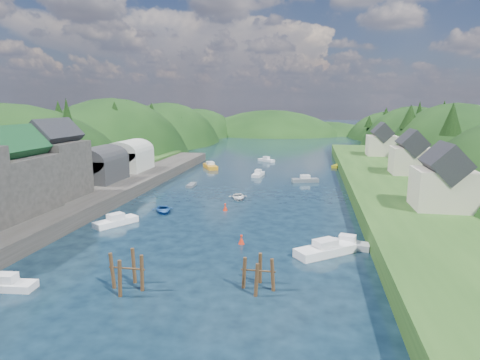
% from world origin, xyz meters
% --- Properties ---
extents(ground, '(600.00, 600.00, 0.00)m').
position_xyz_m(ground, '(0.00, 50.00, 0.00)').
color(ground, black).
rests_on(ground, ground).
extents(hillside_left, '(44.00, 245.56, 52.00)m').
position_xyz_m(hillside_left, '(-45.00, 75.00, -8.03)').
color(hillside_left, black).
rests_on(hillside_left, ground).
extents(hillside_right, '(36.00, 245.56, 48.00)m').
position_xyz_m(hillside_right, '(45.00, 75.00, -7.41)').
color(hillside_right, black).
rests_on(hillside_right, ground).
extents(far_hills, '(103.00, 68.00, 44.00)m').
position_xyz_m(far_hills, '(1.22, 174.01, -10.80)').
color(far_hills, black).
rests_on(far_hills, ground).
extents(hill_trees, '(92.37, 151.57, 11.30)m').
position_xyz_m(hill_trees, '(0.80, 63.43, 11.05)').
color(hill_trees, black).
rests_on(hill_trees, ground).
extents(quay_left, '(12.00, 110.00, 2.00)m').
position_xyz_m(quay_left, '(-24.00, 20.00, 1.00)').
color(quay_left, '#2D2B28').
rests_on(quay_left, ground).
extents(terrace_left_grass, '(12.00, 110.00, 2.50)m').
position_xyz_m(terrace_left_grass, '(-31.00, 20.00, 1.25)').
color(terrace_left_grass, '#234719').
rests_on(terrace_left_grass, ground).
extents(boat_sheds, '(7.00, 21.00, 7.50)m').
position_xyz_m(boat_sheds, '(-26.00, 39.00, 5.27)').
color(boat_sheds, '#2D2D30').
rests_on(boat_sheds, quay_left).
extents(terrace_right, '(16.00, 120.00, 2.40)m').
position_xyz_m(terrace_right, '(25.00, 40.00, 1.20)').
color(terrace_right, '#234719').
rests_on(terrace_right, ground).
extents(right_bank_cottages, '(9.00, 59.24, 8.41)m').
position_xyz_m(right_bank_cottages, '(28.00, 48.33, 5.84)').
color(right_bank_cottages, beige).
rests_on(right_bank_cottages, terrace_right).
extents(piling_cluster_near, '(3.18, 2.97, 3.77)m').
position_xyz_m(piling_cluster_near, '(-4.40, -1.48, 1.31)').
color(piling_cluster_near, '#382314').
rests_on(piling_cluster_near, ground).
extents(piling_cluster_far, '(2.94, 2.77, 3.41)m').
position_xyz_m(piling_cluster_far, '(6.49, 0.47, 1.13)').
color(piling_cluster_far, '#382314').
rests_on(piling_cluster_far, ground).
extents(channel_buoy_near, '(0.70, 0.70, 1.10)m').
position_xyz_m(channel_buoy_near, '(3.16, 11.15, 0.48)').
color(channel_buoy_near, red).
rests_on(channel_buoy_near, ground).
extents(channel_buoy_far, '(0.70, 0.70, 1.10)m').
position_xyz_m(channel_buoy_far, '(-1.61, 24.67, 0.48)').
color(channel_buoy_far, red).
rests_on(channel_buoy_far, ground).
extents(moored_boats, '(35.61, 95.71, 2.38)m').
position_xyz_m(moored_boats, '(-3.05, 17.95, 0.62)').
color(moored_boats, silver).
rests_on(moored_boats, ground).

